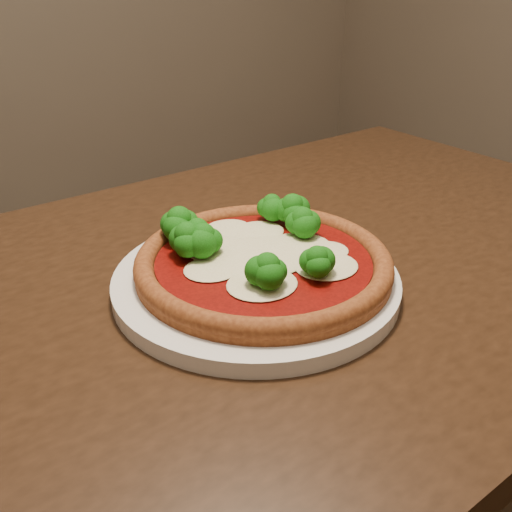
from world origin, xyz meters
TOP-DOWN VIEW (x-y plane):
  - dining_table at (0.01, -0.18)m, footprint 1.30×0.81m
  - plate at (0.00, -0.22)m, footprint 0.32×0.32m
  - pizza at (0.01, -0.21)m, footprint 0.29×0.29m

SIDE VIEW (x-z plane):
  - dining_table at x=0.01m, z-range 0.27..1.02m
  - plate at x=0.00m, z-range 0.75..0.77m
  - pizza at x=0.01m, z-range 0.75..0.82m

